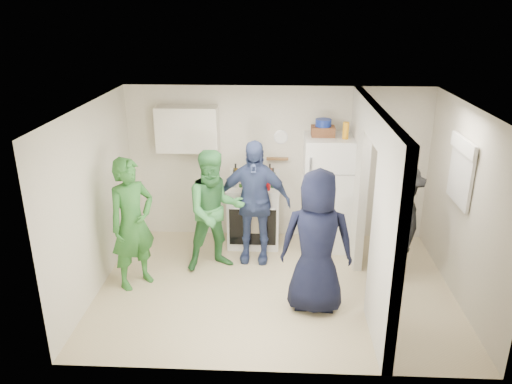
# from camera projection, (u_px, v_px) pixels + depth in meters

# --- Properties ---
(floor) EXTENTS (4.80, 4.80, 0.00)m
(floor) POSITION_uv_depth(u_px,v_px,m) (275.00, 287.00, 6.89)
(floor) COLOR #C8B98D
(floor) RESTS_ON ground
(wall_back) EXTENTS (4.80, 0.00, 4.80)m
(wall_back) POSITION_uv_depth(u_px,v_px,m) (277.00, 164.00, 8.04)
(wall_back) COLOR silver
(wall_back) RESTS_ON floor
(wall_front) EXTENTS (4.80, 0.00, 4.80)m
(wall_front) POSITION_uv_depth(u_px,v_px,m) (275.00, 268.00, 4.86)
(wall_front) COLOR silver
(wall_front) RESTS_ON floor
(wall_left) EXTENTS (0.00, 3.40, 3.40)m
(wall_left) POSITION_uv_depth(u_px,v_px,m) (94.00, 200.00, 6.56)
(wall_left) COLOR silver
(wall_left) RESTS_ON floor
(wall_right) EXTENTS (0.00, 3.40, 3.40)m
(wall_right) POSITION_uv_depth(u_px,v_px,m) (465.00, 207.00, 6.34)
(wall_right) COLOR silver
(wall_right) RESTS_ON floor
(ceiling) EXTENTS (4.80, 4.80, 0.00)m
(ceiling) POSITION_uv_depth(u_px,v_px,m) (278.00, 107.00, 6.01)
(ceiling) COLOR white
(ceiling) RESTS_ON wall_back
(partition_pier_back) EXTENTS (0.12, 1.20, 2.50)m
(partition_pier_back) POSITION_uv_depth(u_px,v_px,m) (358.00, 177.00, 7.42)
(partition_pier_back) COLOR silver
(partition_pier_back) RESTS_ON floor
(partition_pier_front) EXTENTS (0.12, 1.20, 2.50)m
(partition_pier_front) POSITION_uv_depth(u_px,v_px,m) (387.00, 243.00, 5.37)
(partition_pier_front) COLOR silver
(partition_pier_front) RESTS_ON floor
(partition_header) EXTENTS (0.12, 1.00, 0.40)m
(partition_header) POSITION_uv_depth(u_px,v_px,m) (377.00, 125.00, 6.02)
(partition_header) COLOR silver
(partition_header) RESTS_ON partition_pier_back
(stove) EXTENTS (0.84, 0.70, 1.00)m
(stove) POSITION_uv_depth(u_px,v_px,m) (254.00, 214.00, 8.01)
(stove) COLOR white
(stove) RESTS_ON floor
(upper_cabinet) EXTENTS (0.95, 0.34, 0.70)m
(upper_cabinet) POSITION_uv_depth(u_px,v_px,m) (187.00, 129.00, 7.72)
(upper_cabinet) COLOR silver
(upper_cabinet) RESTS_ON wall_back
(fridge) EXTENTS (0.74, 0.72, 1.80)m
(fridge) POSITION_uv_depth(u_px,v_px,m) (327.00, 193.00, 7.79)
(fridge) COLOR white
(fridge) RESTS_ON floor
(wicker_basket) EXTENTS (0.35, 0.25, 0.15)m
(wicker_basket) POSITION_uv_depth(u_px,v_px,m) (323.00, 131.00, 7.50)
(wicker_basket) COLOR brown
(wicker_basket) RESTS_ON fridge
(blue_bowl) EXTENTS (0.24, 0.24, 0.11)m
(blue_bowl) POSITION_uv_depth(u_px,v_px,m) (323.00, 123.00, 7.45)
(blue_bowl) COLOR navy
(blue_bowl) RESTS_ON wicker_basket
(yellow_cup_stack_top) EXTENTS (0.09, 0.09, 0.25)m
(yellow_cup_stack_top) POSITION_uv_depth(u_px,v_px,m) (346.00, 131.00, 7.32)
(yellow_cup_stack_top) COLOR #FFA515
(yellow_cup_stack_top) RESTS_ON fridge
(wall_clock) EXTENTS (0.22, 0.02, 0.22)m
(wall_clock) POSITION_uv_depth(u_px,v_px,m) (281.00, 137.00, 7.86)
(wall_clock) COLOR white
(wall_clock) RESTS_ON wall_back
(spice_shelf) EXTENTS (0.35, 0.08, 0.03)m
(spice_shelf) POSITION_uv_depth(u_px,v_px,m) (277.00, 159.00, 7.95)
(spice_shelf) COLOR olive
(spice_shelf) RESTS_ON wall_back
(nook_window) EXTENTS (0.03, 0.70, 0.80)m
(nook_window) POSITION_uv_depth(u_px,v_px,m) (462.00, 172.00, 6.39)
(nook_window) COLOR black
(nook_window) RESTS_ON wall_right
(nook_window_frame) EXTENTS (0.04, 0.76, 0.86)m
(nook_window_frame) POSITION_uv_depth(u_px,v_px,m) (461.00, 172.00, 6.39)
(nook_window_frame) COLOR white
(nook_window_frame) RESTS_ON wall_right
(nook_valance) EXTENTS (0.04, 0.82, 0.18)m
(nook_valance) POSITION_uv_depth(u_px,v_px,m) (463.00, 145.00, 6.27)
(nook_valance) COLOR white
(nook_valance) RESTS_ON wall_right
(yellow_cup_stack_stove) EXTENTS (0.09, 0.09, 0.25)m
(yellow_cup_stack_stove) POSITION_uv_depth(u_px,v_px,m) (245.00, 182.00, 7.59)
(yellow_cup_stack_stove) COLOR orange
(yellow_cup_stack_stove) RESTS_ON stove
(red_cup) EXTENTS (0.09, 0.09, 0.12)m
(red_cup) POSITION_uv_depth(u_px,v_px,m) (267.00, 186.00, 7.62)
(red_cup) COLOR #BC0C11
(red_cup) RESTS_ON stove
(person_green_left) EXTENTS (0.77, 0.79, 1.83)m
(person_green_left) POSITION_uv_depth(u_px,v_px,m) (132.00, 224.00, 6.67)
(person_green_left) COLOR #32732E
(person_green_left) RESTS_ON floor
(person_green_center) EXTENTS (1.06, 0.94, 1.79)m
(person_green_center) POSITION_uv_depth(u_px,v_px,m) (215.00, 211.00, 7.12)
(person_green_center) COLOR #3C893D
(person_green_center) RESTS_ON floor
(person_denim) EXTENTS (1.12, 0.53, 1.87)m
(person_denim) POSITION_uv_depth(u_px,v_px,m) (253.00, 202.00, 7.34)
(person_denim) COLOR navy
(person_denim) RESTS_ON floor
(person_navy) EXTENTS (0.94, 0.65, 1.85)m
(person_navy) POSITION_uv_depth(u_px,v_px,m) (317.00, 242.00, 6.11)
(person_navy) COLOR black
(person_navy) RESTS_ON floor
(person_nook) EXTENTS (0.66, 1.11, 1.69)m
(person_nook) POSITION_uv_depth(u_px,v_px,m) (398.00, 223.00, 6.86)
(person_nook) COLOR black
(person_nook) RESTS_ON floor
(bottle_a) EXTENTS (0.08, 0.08, 0.31)m
(bottle_a) POSITION_uv_depth(u_px,v_px,m) (236.00, 173.00, 7.92)
(bottle_a) COLOR brown
(bottle_a) RESTS_ON stove
(bottle_b) EXTENTS (0.06, 0.06, 0.26)m
(bottle_b) POSITION_uv_depth(u_px,v_px,m) (241.00, 179.00, 7.71)
(bottle_b) COLOR #1C4216
(bottle_b) RESTS_ON stove
(bottle_c) EXTENTS (0.07, 0.07, 0.25)m
(bottle_c) POSITION_uv_depth(u_px,v_px,m) (250.00, 175.00, 7.92)
(bottle_c) COLOR silver
(bottle_c) RESTS_ON stove
(bottle_d) EXTENTS (0.07, 0.07, 0.31)m
(bottle_d) POSITION_uv_depth(u_px,v_px,m) (255.00, 177.00, 7.74)
(bottle_d) COLOR brown
(bottle_d) RESTS_ON stove
(bottle_e) EXTENTS (0.06, 0.06, 0.32)m
(bottle_e) POSITION_uv_depth(u_px,v_px,m) (261.00, 172.00, 7.93)
(bottle_e) COLOR #B5BEC8
(bottle_e) RESTS_ON stove
(bottle_f) EXTENTS (0.07, 0.07, 0.28)m
(bottle_f) POSITION_uv_depth(u_px,v_px,m) (265.00, 177.00, 7.79)
(bottle_f) COLOR #203C16
(bottle_f) RESTS_ON stove
(bottle_g) EXTENTS (0.08, 0.08, 0.31)m
(bottle_g) POSITION_uv_depth(u_px,v_px,m) (270.00, 173.00, 7.91)
(bottle_g) COLOR brown
(bottle_g) RESTS_ON stove
(bottle_h) EXTENTS (0.08, 0.08, 0.29)m
(bottle_h) POSITION_uv_depth(u_px,v_px,m) (234.00, 178.00, 7.70)
(bottle_h) COLOR #B4BDC1
(bottle_h) RESTS_ON stove
(bottle_i) EXTENTS (0.07, 0.07, 0.26)m
(bottle_i) POSITION_uv_depth(u_px,v_px,m) (257.00, 175.00, 7.88)
(bottle_i) COLOR #53190E
(bottle_i) RESTS_ON stove
(bottle_j) EXTENTS (0.07, 0.07, 0.32)m
(bottle_j) POSITION_uv_depth(u_px,v_px,m) (273.00, 178.00, 7.68)
(bottle_j) COLOR #1A4E29
(bottle_j) RESTS_ON stove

